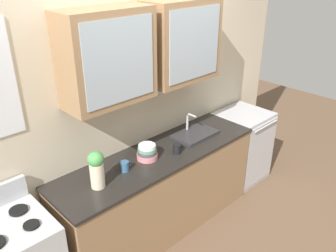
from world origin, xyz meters
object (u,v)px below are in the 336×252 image
Objects in this scene: sink_faucet at (195,134)px; cup_near_sink at (177,149)px; vase at (97,168)px; bowl_stack at (147,152)px; cup_near_bowls at (125,166)px; dishwasher at (241,146)px.

cup_near_sink is at bearing -161.93° from sink_faucet.
sink_faucet is at bearing 2.94° from vase.
bowl_stack is 1.75× the size of cup_near_sink.
bowl_stack is (-0.67, -0.01, 0.05)m from sink_faucet.
cup_near_bowls is at bearing -178.12° from sink_faucet.
bowl_stack is 0.22× the size of dishwasher.
cup_near_bowls is (0.31, 0.03, -0.13)m from vase.
cup_near_sink is at bearing -175.53° from dishwasher.
cup_near_bowls reaches higher than dishwasher.
dishwasher is at bearing -2.09° from sink_faucet.
dishwasher is (1.53, -0.02, -0.51)m from bowl_stack.
cup_near_sink is 1.35m from dishwasher.
cup_near_sink is at bearing -10.08° from cup_near_bowls.
bowl_stack reaches higher than cup_near_sink.
sink_faucet reaches higher than cup_near_bowls.
sink_faucet is 4.15× the size of cup_near_sink.
bowl_stack is at bearing 5.12° from cup_near_bowls.
sink_faucet is 0.98m from dishwasher.
dishwasher is at bearing -0.94° from bowl_stack.
cup_near_sink is (0.86, -0.06, -0.13)m from vase.
vase reaches higher than dishwasher.
bowl_stack is 0.60× the size of vase.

